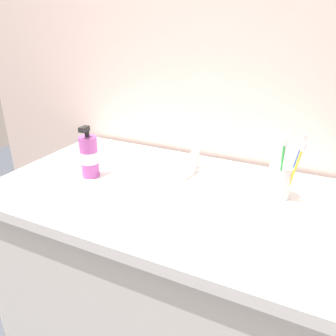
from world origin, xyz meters
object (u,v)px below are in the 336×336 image
(toothbrush_blue, at_px, (296,162))
(toothbrush_green, at_px, (282,165))
(soap_dispenser, at_px, (89,156))
(toothbrush_white, at_px, (283,158))
(toothbrush_cup, at_px, (279,182))
(toothbrush_yellow, at_px, (296,168))
(faucet, at_px, (193,157))

(toothbrush_blue, distance_m, toothbrush_green, 0.05)
(toothbrush_blue, bearing_deg, soap_dispenser, -167.83)
(toothbrush_white, relative_size, soap_dispenser, 1.03)
(toothbrush_cup, xyz_separation_m, toothbrush_yellow, (0.04, -0.02, 0.06))
(soap_dispenser, bearing_deg, toothbrush_yellow, 10.31)
(toothbrush_white, bearing_deg, soap_dispenser, -163.67)
(faucet, height_order, toothbrush_white, toothbrush_white)
(toothbrush_green, bearing_deg, toothbrush_blue, 48.52)
(soap_dispenser, bearing_deg, toothbrush_green, 9.42)
(faucet, relative_size, soap_dispenser, 0.91)
(toothbrush_cup, distance_m, soap_dispenser, 0.62)
(faucet, height_order, toothbrush_green, toothbrush_green)
(toothbrush_green, bearing_deg, toothbrush_cup, 94.93)
(toothbrush_blue, height_order, toothbrush_green, toothbrush_green)
(toothbrush_white, height_order, toothbrush_green, toothbrush_green)
(toothbrush_white, bearing_deg, toothbrush_green, -84.29)
(toothbrush_yellow, distance_m, toothbrush_blue, 0.02)
(toothbrush_white, bearing_deg, toothbrush_cup, -83.69)
(faucet, distance_m, toothbrush_green, 0.33)
(faucet, relative_size, toothbrush_green, 0.82)
(toothbrush_cup, bearing_deg, toothbrush_yellow, -21.94)
(toothbrush_yellow, xyz_separation_m, toothbrush_blue, (-0.00, 0.02, 0.01))
(faucet, xyz_separation_m, toothbrush_blue, (0.34, -0.06, 0.07))
(faucet, bearing_deg, toothbrush_white, -3.93)
(faucet, bearing_deg, toothbrush_blue, -9.70)
(faucet, relative_size, toothbrush_cup, 1.64)
(faucet, height_order, toothbrush_blue, toothbrush_blue)
(toothbrush_cup, height_order, toothbrush_yellow, toothbrush_yellow)
(toothbrush_yellow, relative_size, toothbrush_white, 1.00)
(toothbrush_yellow, bearing_deg, toothbrush_cup, 158.06)
(toothbrush_green, relative_size, soap_dispenser, 1.12)
(faucet, distance_m, toothbrush_yellow, 0.36)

